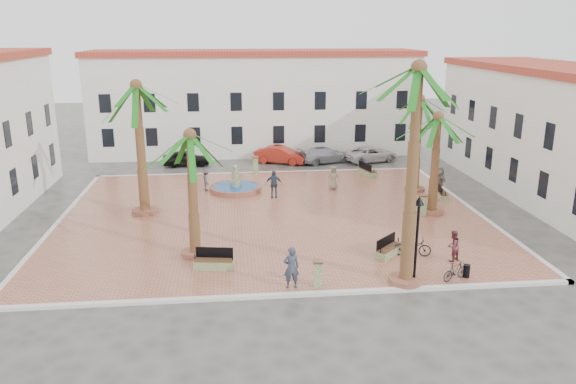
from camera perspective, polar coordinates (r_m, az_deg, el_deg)
The scene contains 36 objects.
ground at distance 35.30m, azimuth -1.62°, elevation -2.54°, with size 120.00×120.00×0.00m, color #56544F.
plaza at distance 35.28m, azimuth -1.62°, elevation -2.43°, with size 26.00×22.00×0.15m, color #BB6D52.
kerb_n at distance 45.81m, azimuth -2.67°, elevation 1.96°, with size 26.30×0.30×0.16m, color silver.
kerb_s at distance 25.14m, azimuth 0.34°, elevation -10.41°, with size 26.30×0.30×0.16m, color silver.
kerb_e at distance 38.44m, azimuth 18.10°, elevation -1.66°, with size 0.30×22.30×0.16m, color silver.
kerb_w at distance 36.73m, azimuth -22.31°, elevation -2.91°, with size 0.30×22.30×0.16m, color silver.
building_north at distance 53.79m, azimuth -3.31°, elevation 9.16°, with size 30.40×7.40×9.50m.
building_east at distance 42.43m, azimuth 26.25°, elevation 5.28°, with size 7.40×26.40×9.00m.
fountain at distance 40.50m, azimuth -5.34°, elevation 0.48°, with size 3.72×3.72×1.92m.
palm_nw at distance 35.21m, azimuth -15.09°, elevation 8.97°, with size 5.40×5.40×8.37m.
palm_sw at distance 27.87m, azimuth -9.87°, elevation 4.19°, with size 4.75×4.75×6.60m.
palm_s at distance 24.36m, azimuth 13.02°, elevation 9.97°, with size 5.08×5.08×10.02m.
palm_e at distance 35.46m, azimuth 14.95°, elevation 6.14°, with size 4.99×4.99×6.45m.
palm_ne at distance 40.37m, azimuth 13.24°, elevation 8.14°, with size 4.67×4.67×6.91m.
bench_s at distance 27.65m, azimuth -7.53°, elevation -7.17°, with size 2.00×0.89×1.02m.
bench_se at distance 29.40m, azimuth 10.23°, elevation -5.85°, with size 1.76×1.73×1.00m.
bench_e at distance 39.99m, azimuth 15.38°, elevation -0.25°, with size 0.80×1.81×0.92m.
bench_ne at distance 45.01m, azimuth 8.07°, elevation 2.04°, with size 1.15×2.09×1.05m.
lamppost_s at distance 25.77m, azimuth 13.04°, elevation -3.23°, with size 0.45×0.45×4.13m.
lamppost_e at distance 40.69m, azimuth 14.64°, elevation 3.73°, with size 0.44×0.44×4.09m.
bollard_se at distance 25.52m, azimuth 3.05°, elevation -8.21°, with size 0.51×0.51×1.26m.
bollard_n at distance 45.01m, azimuth -3.32°, elevation 2.75°, with size 0.51×0.51×1.43m.
bollard_e at distance 35.89m, azimuth 13.54°, elevation -1.26°, with size 0.49×0.49×1.35m.
litter_bin at distance 27.80m, azimuth 17.67°, elevation -7.65°, with size 0.32×0.32×0.62m, color black.
cyclist_a at distance 25.24m, azimuth 0.34°, elevation -7.67°, with size 0.71×0.47×1.96m, color #313A4D.
bicycle_a at distance 29.52m, azimuth 12.53°, elevation -5.44°, with size 0.66×1.89×1.00m, color black.
cyclist_b at distance 29.29m, azimuth 16.40°, elevation -5.26°, with size 0.78×0.61×1.61m, color brown.
bicycle_b at distance 27.29m, azimuth 16.62°, elevation -7.70°, with size 0.42×1.49×0.90m, color black.
pedestrian_fountain_a at distance 40.70m, azimuth 4.62°, elevation 1.46°, with size 0.85×0.55×1.74m, color gray.
pedestrian_fountain_b at distance 38.60m, azimuth -1.47°, elevation 0.84°, with size 1.13×0.47×1.93m, color #344456.
pedestrian_north at distance 40.74m, azimuth -8.31°, elevation 1.24°, with size 1.02×0.59×1.58m, color #444448.
pedestrian_east at distance 41.25m, azimuth 15.17°, elevation 1.20°, with size 1.70×0.54×1.83m, color gray.
car_black at distance 49.09m, azimuth -10.29°, elevation 3.40°, with size 1.59×3.96×1.35m, color black.
car_red at distance 49.26m, azimuth -0.74°, elevation 3.79°, with size 1.59×4.57×1.50m, color #B1281B.
car_silver at distance 49.63m, azimuth 3.80°, elevation 3.78°, with size 1.95×4.79×1.39m, color #ACABB4.
car_white at distance 50.46m, azimuth 8.42°, elevation 3.83°, with size 2.25×4.88×1.36m, color silver.
Camera 1 is at (-2.48, -33.34, 11.34)m, focal length 35.00 mm.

